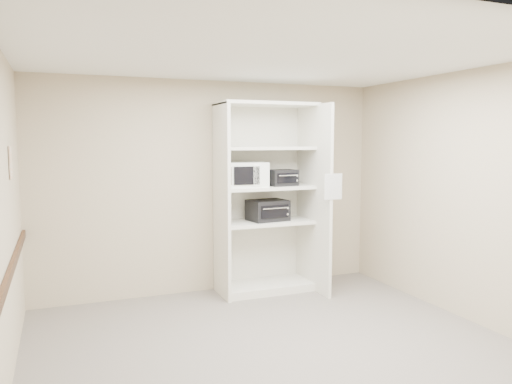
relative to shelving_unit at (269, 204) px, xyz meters
name	(u,v)px	position (x,y,z in m)	size (l,w,h in m)	color
floor	(275,347)	(-0.67, -1.70, -1.13)	(4.50, 4.00, 0.01)	#655F57
ceiling	(276,55)	(-0.67, -1.70, 1.57)	(4.50, 4.00, 0.01)	white
wall_back	(212,187)	(-0.67, 0.30, 0.22)	(4.50, 0.02, 2.70)	tan
wall_front	(424,250)	(-0.67, -3.70, 0.22)	(4.50, 0.02, 2.70)	tan
wall_left	(2,220)	(-2.92, -1.70, 0.22)	(0.02, 4.00, 2.70)	tan
wall_right	(465,196)	(1.58, -1.70, 0.22)	(0.02, 4.00, 2.70)	tan
shelving_unit	(269,204)	(0.00, 0.00, 0.00)	(1.24, 0.92, 2.42)	silver
microwave	(245,175)	(-0.34, -0.04, 0.39)	(0.51, 0.39, 0.31)	white
toaster_oven_upper	(282,178)	(0.15, -0.06, 0.34)	(0.35, 0.27, 0.20)	black
toaster_oven_lower	(268,210)	(-0.02, 0.00, -0.08)	(0.48, 0.36, 0.26)	black
paper_sign	(333,187)	(0.57, -0.63, 0.26)	(0.24, 0.01, 0.31)	white
chair_rail	(8,278)	(-2.89, -1.70, -0.23)	(0.04, 3.98, 0.08)	#301C11
wall_poster	(11,162)	(-2.90, -0.84, 0.62)	(0.01, 0.21, 0.30)	silver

